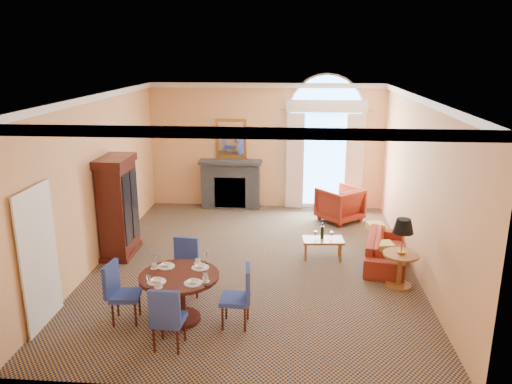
# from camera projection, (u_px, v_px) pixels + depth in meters

# --- Properties ---
(ground) EXTENTS (7.50, 7.50, 0.00)m
(ground) POSITION_uv_depth(u_px,v_px,m) (254.00, 264.00, 9.65)
(ground) COLOR #141C3F
(ground) RESTS_ON ground
(room_envelope) EXTENTS (6.04, 7.52, 3.45)m
(room_envelope) POSITION_uv_depth(u_px,v_px,m) (255.00, 129.00, 9.60)
(room_envelope) COLOR #F7B576
(room_envelope) RESTS_ON ground
(armoire) EXTENTS (0.58, 1.02, 2.00)m
(armoire) POSITION_uv_depth(u_px,v_px,m) (118.00, 208.00, 9.86)
(armoire) COLOR #34110C
(armoire) RESTS_ON ground
(dining_table) EXTENTS (1.20, 1.20, 0.95)m
(dining_table) POSITION_uv_depth(u_px,v_px,m) (180.00, 287.00, 7.48)
(dining_table) COLOR #34110C
(dining_table) RESTS_ON ground
(dining_chair_north) EXTENTS (0.52, 0.52, 0.95)m
(dining_chair_north) POSITION_uv_depth(u_px,v_px,m) (186.00, 262.00, 8.38)
(dining_chair_north) COLOR navy
(dining_chair_north) RESTS_ON ground
(dining_chair_south) EXTENTS (0.45, 0.45, 0.95)m
(dining_chair_south) POSITION_uv_depth(u_px,v_px,m) (167.00, 315.00, 6.70)
(dining_chair_south) COLOR navy
(dining_chair_south) RESTS_ON ground
(dining_chair_east) EXTENTS (0.46, 0.45, 0.95)m
(dining_chair_east) POSITION_uv_depth(u_px,v_px,m) (241.00, 293.00, 7.33)
(dining_chair_east) COLOR navy
(dining_chair_east) RESTS_ON ground
(dining_chair_west) EXTENTS (0.49, 0.47, 0.95)m
(dining_chair_west) POSITION_uv_depth(u_px,v_px,m) (119.00, 289.00, 7.45)
(dining_chair_west) COLOR navy
(dining_chair_west) RESTS_ON ground
(sofa) EXTENTS (1.10, 1.96, 0.54)m
(sofa) POSITION_uv_depth(u_px,v_px,m) (387.00, 250.00, 9.62)
(sofa) COLOR maroon
(sofa) RESTS_ON ground
(armchair) EXTENTS (1.27, 1.27, 0.83)m
(armchair) POSITION_uv_depth(u_px,v_px,m) (340.00, 204.00, 11.98)
(armchair) COLOR maroon
(armchair) RESTS_ON ground
(coffee_table) EXTENTS (0.83, 0.51, 0.72)m
(coffee_table) POSITION_uv_depth(u_px,v_px,m) (323.00, 240.00, 9.79)
(coffee_table) COLOR #915B2B
(coffee_table) RESTS_ON ground
(side_table) EXTENTS (0.62, 0.62, 1.22)m
(side_table) POSITION_uv_depth(u_px,v_px,m) (402.00, 245.00, 8.51)
(side_table) COLOR #915B2B
(side_table) RESTS_ON ground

